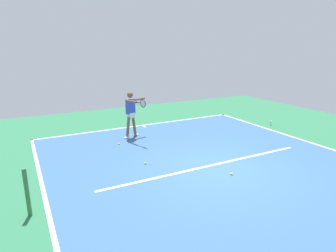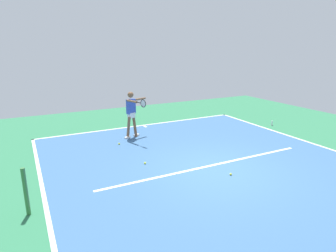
{
  "view_description": "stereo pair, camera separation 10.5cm",
  "coord_description": "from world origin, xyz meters",
  "px_view_note": "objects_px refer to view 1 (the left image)",
  "views": [
    {
      "loc": [
        4.89,
        6.16,
        3.47
      ],
      "look_at": [
        0.54,
        -2.08,
        0.9
      ],
      "focal_mm": 30.85,
      "sensor_mm": 36.0,
      "label": 1
    },
    {
      "loc": [
        4.8,
        6.21,
        3.47
      ],
      "look_at": [
        0.54,
        -2.08,
        0.9
      ],
      "focal_mm": 30.85,
      "sensor_mm": 36.0,
      "label": 2
    }
  ],
  "objects_px": {
    "tennis_ball_near_service_line": "(231,174)",
    "water_bottle": "(271,123)",
    "tennis_player": "(131,111)",
    "tennis_ball_centre_court": "(145,163)",
    "tennis_ball_far_corner": "(119,144)",
    "net_post": "(27,193)"
  },
  "relations": [
    {
      "from": "net_post",
      "to": "water_bottle",
      "type": "bearing_deg",
      "value": -164.04
    },
    {
      "from": "net_post",
      "to": "tennis_ball_centre_court",
      "type": "xyz_separation_m",
      "value": [
        -3.28,
        -1.4,
        -0.5
      ]
    },
    {
      "from": "tennis_ball_far_corner",
      "to": "tennis_ball_near_service_line",
      "type": "relative_size",
      "value": 1.0
    },
    {
      "from": "tennis_ball_far_corner",
      "to": "water_bottle",
      "type": "bearing_deg",
      "value": 175.07
    },
    {
      "from": "tennis_ball_far_corner",
      "to": "net_post",
      "type": "bearing_deg",
      "value": 48.2
    },
    {
      "from": "tennis_ball_near_service_line",
      "to": "net_post",
      "type": "bearing_deg",
      "value": -4.85
    },
    {
      "from": "tennis_player",
      "to": "water_bottle",
      "type": "relative_size",
      "value": 8.29
    },
    {
      "from": "tennis_ball_far_corner",
      "to": "water_bottle",
      "type": "xyz_separation_m",
      "value": [
        -7.03,
        0.61,
        0.08
      ]
    },
    {
      "from": "net_post",
      "to": "tennis_player",
      "type": "xyz_separation_m",
      "value": [
        -3.89,
        -4.12,
        0.52
      ]
    },
    {
      "from": "net_post",
      "to": "water_bottle",
      "type": "xyz_separation_m",
      "value": [
        -10.17,
        -2.91,
        -0.43
      ]
    },
    {
      "from": "tennis_player",
      "to": "tennis_ball_centre_court",
      "type": "height_order",
      "value": "tennis_player"
    },
    {
      "from": "tennis_ball_far_corner",
      "to": "tennis_ball_near_service_line",
      "type": "height_order",
      "value": "same"
    },
    {
      "from": "tennis_ball_near_service_line",
      "to": "water_bottle",
      "type": "relative_size",
      "value": 0.3
    },
    {
      "from": "tennis_player",
      "to": "water_bottle",
      "type": "bearing_deg",
      "value": 150.24
    },
    {
      "from": "net_post",
      "to": "tennis_ball_far_corner",
      "type": "bearing_deg",
      "value": -131.8
    },
    {
      "from": "tennis_ball_near_service_line",
      "to": "tennis_player",
      "type": "bearing_deg",
      "value": -75.2
    },
    {
      "from": "tennis_player",
      "to": "tennis_ball_centre_court",
      "type": "relative_size",
      "value": 27.62
    },
    {
      "from": "tennis_player",
      "to": "tennis_ball_near_service_line",
      "type": "height_order",
      "value": "tennis_player"
    },
    {
      "from": "tennis_ball_centre_court",
      "to": "tennis_ball_near_service_line",
      "type": "bearing_deg",
      "value": 134.82
    },
    {
      "from": "tennis_ball_centre_court",
      "to": "tennis_player",
      "type": "bearing_deg",
      "value": -102.73
    },
    {
      "from": "tennis_ball_centre_court",
      "to": "tennis_ball_near_service_line",
      "type": "xyz_separation_m",
      "value": [
        -1.82,
        1.83,
        0.0
      ]
    },
    {
      "from": "tennis_ball_near_service_line",
      "to": "water_bottle",
      "type": "height_order",
      "value": "water_bottle"
    }
  ]
}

